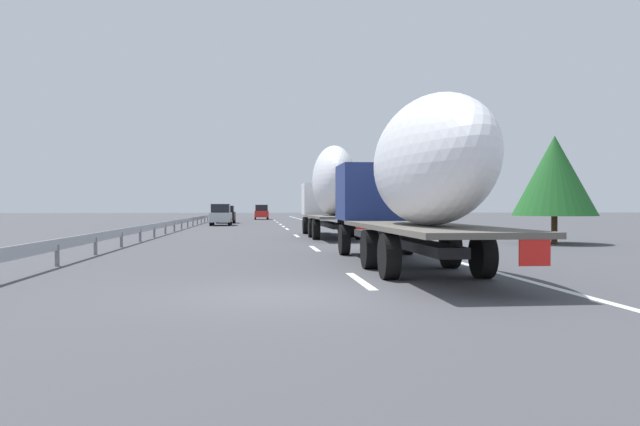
{
  "coord_description": "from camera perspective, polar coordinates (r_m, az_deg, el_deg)",
  "views": [
    {
      "loc": [
        -11.48,
        0.5,
        1.64
      ],
      "look_at": [
        18.52,
        -2.61,
        1.35
      ],
      "focal_mm": 34.54,
      "sensor_mm": 36.0,
      "label": 1
    }
  ],
  "objects": [
    {
      "name": "car_silver_hatch",
      "position": [
        56.12,
        -9.16,
        -0.16
      ],
      "size": [
        4.74,
        1.83,
        1.93
      ],
      "color": "#ADB2B7",
      "rests_on": "ground_plane"
    },
    {
      "name": "truck_lead",
      "position": [
        33.76,
        1.05,
        2.31
      ],
      "size": [
        12.33,
        2.55,
        4.91
      ],
      "color": "silver",
      "rests_on": "ground_plane"
    },
    {
      "name": "tree_0",
      "position": [
        60.41,
        5.44,
        2.93
      ],
      "size": [
        3.34,
        3.34,
        6.53
      ],
      "color": "#472D19",
      "rests_on": "ground_plane"
    },
    {
      "name": "car_black_suv",
      "position": [
        64.24,
        -8.72,
        -0.11
      ],
      "size": [
        4.33,
        1.9,
        1.8
      ],
      "color": "black",
      "rests_on": "ground_plane"
    },
    {
      "name": "lane_stripe_6",
      "position": [
        67.81,
        -3.98,
        -0.85
      ],
      "size": [
        3.2,
        0.2,
        0.01
      ],
      "primitive_type": "cube",
      "color": "white",
      "rests_on": "ground_plane"
    },
    {
      "name": "truck_trailing",
      "position": [
        16.24,
        8.72,
        3.39
      ],
      "size": [
        13.2,
        2.55,
        4.26
      ],
      "color": "navy",
      "rests_on": "ground_plane"
    },
    {
      "name": "edge_line_right",
      "position": [
        56.82,
        0.14,
        -1.11
      ],
      "size": [
        110.0,
        0.2,
        0.01
      ],
      "primitive_type": "cube",
      "color": "white",
      "rests_on": "ground_plane"
    },
    {
      "name": "lane_stripe_3",
      "position": [
        46.32,
        -3.08,
        -1.49
      ],
      "size": [
        3.2,
        0.2,
        0.01
      ],
      "primitive_type": "cube",
      "color": "white",
      "rests_on": "ground_plane"
    },
    {
      "name": "road_sign",
      "position": [
        51.47,
        2.11,
        1.01
      ],
      "size": [
        0.1,
        0.9,
        2.97
      ],
      "color": "gray",
      "rests_on": "ground_plane"
    },
    {
      "name": "lane_stripe_5",
      "position": [
        59.0,
        -3.69,
        -1.05
      ],
      "size": [
        3.2,
        0.2,
        0.01
      ],
      "primitive_type": "cube",
      "color": "white",
      "rests_on": "ground_plane"
    },
    {
      "name": "ground_plane",
      "position": [
        51.51,
        -5.37,
        -1.29
      ],
      "size": [
        260.0,
        260.0,
        0.0
      ],
      "primitive_type": "plane",
      "color": "#424247"
    },
    {
      "name": "lane_stripe_4",
      "position": [
        52.37,
        -3.41,
        -1.25
      ],
      "size": [
        3.2,
        0.2,
        0.01
      ],
      "primitive_type": "cube",
      "color": "white",
      "rests_on": "ground_plane"
    },
    {
      "name": "lane_stripe_1",
      "position": [
        24.35,
        -0.49,
        -3.31
      ],
      "size": [
        3.2,
        0.2,
        0.01
      ],
      "primitive_type": "cube",
      "color": "white",
      "rests_on": "ground_plane"
    },
    {
      "name": "guardrail_median",
      "position": [
        54.77,
        -11.69,
        -0.58
      ],
      "size": [
        94.0,
        0.1,
        0.76
      ],
      "color": "#9EA0A5",
      "rests_on": "ground_plane"
    },
    {
      "name": "tree_3",
      "position": [
        67.33,
        2.69,
        1.89
      ],
      "size": [
        3.25,
        3.25,
        4.99
      ],
      "color": "#472D19",
      "rests_on": "ground_plane"
    },
    {
      "name": "tree_1",
      "position": [
        29.56,
        20.9,
        3.25
      ],
      "size": [
        3.73,
        3.73,
        4.86
      ],
      "color": "#472D19",
      "rests_on": "ground_plane"
    },
    {
      "name": "lane_stripe_2",
      "position": [
        35.23,
        -2.18,
        -2.12
      ],
      "size": [
        3.2,
        0.2,
        0.01
      ],
      "primitive_type": "cube",
      "color": "white",
      "rests_on": "ground_plane"
    },
    {
      "name": "lane_stripe_7",
      "position": [
        77.47,
        -4.23,
        -0.67
      ],
      "size": [
        3.2,
        0.2,
        0.01
      ],
      "primitive_type": "cube",
      "color": "white",
      "rests_on": "ground_plane"
    },
    {
      "name": "tree_2",
      "position": [
        89.06,
        0.82,
        1.74
      ],
      "size": [
        2.87,
        2.87,
        5.46
      ],
      "color": "#472D19",
      "rests_on": "ground_plane"
    },
    {
      "name": "car_red_compact",
      "position": [
        82.61,
        -5.44,
        0.08
      ],
      "size": [
        4.57,
        1.85,
        1.97
      ],
      "color": "red",
      "rests_on": "ground_plane"
    },
    {
      "name": "lane_stripe_0",
      "position": [
        13.77,
        3.76,
        -6.28
      ],
      "size": [
        3.2,
        0.2,
        0.01
      ],
      "primitive_type": "cube",
      "color": "white",
      "rests_on": "ground_plane"
    }
  ]
}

